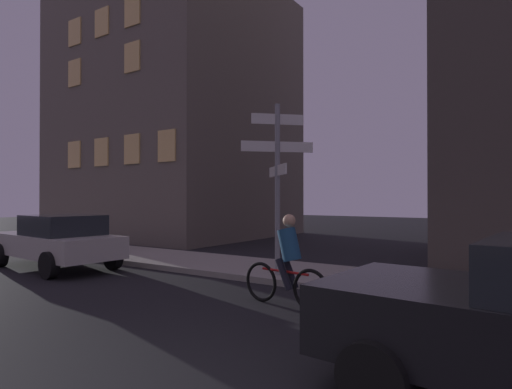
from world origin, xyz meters
The scene contains 5 objects.
sidewalk_kerb centered at (0.00, 6.85, 0.07)m, with size 40.00×2.58×0.14m, color gray.
signpost centered at (-1.47, 6.12, 2.44)m, with size 1.22×1.22×3.91m.
car_far_trailing centered at (-7.23, 4.24, 0.75)m, with size 4.45×2.18×1.44m.
cyclist centered at (-0.12, 4.16, 0.75)m, with size 1.81×0.38×1.61m.
building_left_block centered at (-12.01, 13.72, 6.14)m, with size 9.78×9.27×12.29m.
Camera 1 is at (3.50, -2.22, 1.89)m, focal length 29.66 mm.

